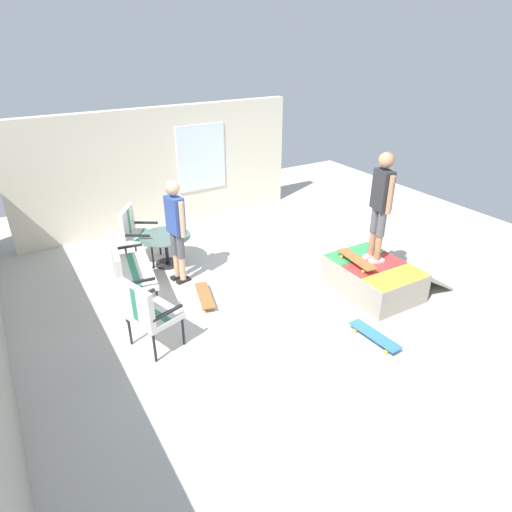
{
  "coord_description": "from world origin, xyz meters",
  "views": [
    {
      "loc": [
        -5.07,
        3.51,
        3.82
      ],
      "look_at": [
        0.17,
        0.34,
        0.7
      ],
      "focal_mm": 31.3,
      "sensor_mm": 36.0,
      "label": 1
    }
  ],
  "objects_px": {
    "person_skater": "(381,200)",
    "skateboard_by_bench": "(205,295)",
    "patio_bench": "(125,266)",
    "patio_chair_by_wall": "(146,310)",
    "patio_chair_near_house": "(135,230)",
    "person_watching": "(176,224)",
    "skate_ramp": "(374,277)",
    "patio_table": "(166,244)",
    "skateboard_on_ramp": "(356,260)",
    "skateboard_spare": "(374,335)"
  },
  "relations": [
    {
      "from": "person_skater",
      "to": "skateboard_by_bench",
      "type": "distance_m",
      "value": 3.09
    },
    {
      "from": "person_watching",
      "to": "patio_chair_near_house",
      "type": "bearing_deg",
      "value": 20.02
    },
    {
      "from": "skate_ramp",
      "to": "patio_table",
      "type": "bearing_deg",
      "value": 44.37
    },
    {
      "from": "skateboard_spare",
      "to": "person_watching",
      "type": "bearing_deg",
      "value": 29.07
    },
    {
      "from": "patio_chair_by_wall",
      "to": "skateboard_by_bench",
      "type": "xyz_separation_m",
      "value": [
        0.71,
        -1.13,
        -0.53
      ]
    },
    {
      "from": "patio_table",
      "to": "skateboard_spare",
      "type": "distance_m",
      "value": 3.94
    },
    {
      "from": "patio_chair_by_wall",
      "to": "person_watching",
      "type": "xyz_separation_m",
      "value": [
        1.51,
        -1.05,
        0.42
      ]
    },
    {
      "from": "skateboard_on_ramp",
      "to": "patio_table",
      "type": "bearing_deg",
      "value": 42.69
    },
    {
      "from": "person_watching",
      "to": "person_skater",
      "type": "height_order",
      "value": "person_skater"
    },
    {
      "from": "skate_ramp",
      "to": "person_watching",
      "type": "height_order",
      "value": "person_watching"
    },
    {
      "from": "patio_chair_near_house",
      "to": "patio_chair_by_wall",
      "type": "distance_m",
      "value": 2.65
    },
    {
      "from": "skate_ramp",
      "to": "person_watching",
      "type": "distance_m",
      "value": 3.32
    },
    {
      "from": "person_watching",
      "to": "person_skater",
      "type": "bearing_deg",
      "value": -124.93
    },
    {
      "from": "patio_bench",
      "to": "patio_chair_by_wall",
      "type": "xyz_separation_m",
      "value": [
        -1.33,
        0.12,
        -0.0
      ]
    },
    {
      "from": "person_skater",
      "to": "skateboard_spare",
      "type": "xyz_separation_m",
      "value": [
        -1.11,
        0.99,
        -1.44
      ]
    },
    {
      "from": "patio_chair_by_wall",
      "to": "patio_table",
      "type": "bearing_deg",
      "value": -26.37
    },
    {
      "from": "skate_ramp",
      "to": "patio_chair_near_house",
      "type": "xyz_separation_m",
      "value": [
        3.02,
        2.95,
        0.37
      ]
    },
    {
      "from": "skate_ramp",
      "to": "patio_chair_by_wall",
      "type": "distance_m",
      "value": 3.66
    },
    {
      "from": "person_watching",
      "to": "skateboard_spare",
      "type": "distance_m",
      "value": 3.49
    },
    {
      "from": "person_skater",
      "to": "patio_bench",
      "type": "bearing_deg",
      "value": 65.08
    },
    {
      "from": "skateboard_by_bench",
      "to": "skateboard_spare",
      "type": "distance_m",
      "value": 2.64
    },
    {
      "from": "patio_chair_by_wall",
      "to": "person_watching",
      "type": "distance_m",
      "value": 1.88
    },
    {
      "from": "skate_ramp",
      "to": "patio_chair_by_wall",
      "type": "height_order",
      "value": "patio_chair_by_wall"
    },
    {
      "from": "skate_ramp",
      "to": "skateboard_on_ramp",
      "type": "bearing_deg",
      "value": 61.55
    },
    {
      "from": "skateboard_on_ramp",
      "to": "patio_chair_by_wall",
      "type": "bearing_deg",
      "value": 84.96
    },
    {
      "from": "skate_ramp",
      "to": "patio_table",
      "type": "xyz_separation_m",
      "value": [
        2.6,
        2.54,
        0.16
      ]
    },
    {
      "from": "person_watching",
      "to": "skateboard_by_bench",
      "type": "height_order",
      "value": "person_watching"
    },
    {
      "from": "skateboard_spare",
      "to": "skateboard_by_bench",
      "type": "bearing_deg",
      "value": 35.94
    },
    {
      "from": "patio_chair_by_wall",
      "to": "skateboard_spare",
      "type": "xyz_separation_m",
      "value": [
        -1.43,
        -2.68,
        -0.53
      ]
    },
    {
      "from": "patio_table",
      "to": "person_skater",
      "type": "xyz_separation_m",
      "value": [
        -2.47,
        -2.6,
        1.12
      ]
    },
    {
      "from": "skate_ramp",
      "to": "person_skater",
      "type": "bearing_deg",
      "value": -23.49
    },
    {
      "from": "patio_chair_near_house",
      "to": "person_skater",
      "type": "distance_m",
      "value": 4.27
    },
    {
      "from": "person_skater",
      "to": "patio_chair_near_house",
      "type": "bearing_deg",
      "value": 46.11
    },
    {
      "from": "person_skater",
      "to": "skateboard_spare",
      "type": "relative_size",
      "value": 2.16
    },
    {
      "from": "skateboard_spare",
      "to": "skateboard_on_ramp",
      "type": "relative_size",
      "value": 0.99
    },
    {
      "from": "patio_chair_by_wall",
      "to": "person_watching",
      "type": "relative_size",
      "value": 0.58
    },
    {
      "from": "patio_table",
      "to": "skateboard_spare",
      "type": "xyz_separation_m",
      "value": [
        -3.58,
        -1.61,
        -0.32
      ]
    },
    {
      "from": "patio_bench",
      "to": "skateboard_on_ramp",
      "type": "xyz_separation_m",
      "value": [
        -1.62,
        -3.2,
        -0.04
      ]
    },
    {
      "from": "skateboard_on_ramp",
      "to": "skateboard_spare",
      "type": "bearing_deg",
      "value": 150.5
    },
    {
      "from": "patio_bench",
      "to": "person_watching",
      "type": "bearing_deg",
      "value": -78.98
    },
    {
      "from": "patio_chair_near_house",
      "to": "person_skater",
      "type": "xyz_separation_m",
      "value": [
        -2.89,
        -3.01,
        0.91
      ]
    },
    {
      "from": "skateboard_by_bench",
      "to": "patio_chair_near_house",
      "type": "bearing_deg",
      "value": 14.16
    },
    {
      "from": "patio_table",
      "to": "patio_bench",
      "type": "bearing_deg",
      "value": 131.07
    },
    {
      "from": "skate_ramp",
      "to": "patio_chair_by_wall",
      "type": "xyz_separation_m",
      "value": [
        0.45,
        3.61,
        0.37
      ]
    },
    {
      "from": "patio_bench",
      "to": "patio_table",
      "type": "xyz_separation_m",
      "value": [
        0.83,
        -0.95,
        -0.21
      ]
    },
    {
      "from": "patio_bench",
      "to": "skate_ramp",
      "type": "bearing_deg",
      "value": -116.95
    },
    {
      "from": "patio_bench",
      "to": "patio_chair_by_wall",
      "type": "height_order",
      "value": "same"
    },
    {
      "from": "skate_ramp",
      "to": "patio_table",
      "type": "height_order",
      "value": "patio_table"
    },
    {
      "from": "patio_bench",
      "to": "patio_chair_near_house",
      "type": "distance_m",
      "value": 1.36
    },
    {
      "from": "patio_bench",
      "to": "skateboard_on_ramp",
      "type": "distance_m",
      "value": 3.59
    }
  ]
}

